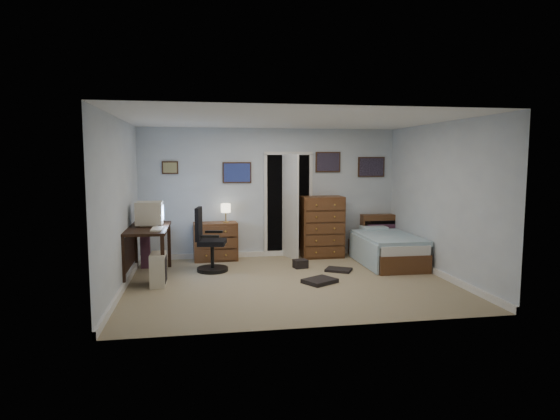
% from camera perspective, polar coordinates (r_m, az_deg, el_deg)
% --- Properties ---
extents(floor, '(5.00, 4.00, 0.02)m').
position_cam_1_polar(floor, '(7.39, 1.16, -8.82)').
color(floor, tan).
rests_on(floor, ground).
extents(computer_desk, '(0.67, 1.43, 0.82)m').
position_cam_1_polar(computer_desk, '(7.87, -16.53, -3.37)').
color(computer_desk, black).
rests_on(computer_desk, floor).
extents(crt_monitor, '(0.43, 0.40, 0.39)m').
position_cam_1_polar(crt_monitor, '(7.95, -15.62, -0.39)').
color(crt_monitor, beige).
rests_on(crt_monitor, computer_desk).
extents(keyboard, '(0.17, 0.44, 0.03)m').
position_cam_1_polar(keyboard, '(7.46, -14.77, -2.26)').
color(keyboard, beige).
rests_on(keyboard, computer_desk).
extents(pc_tower, '(0.23, 0.46, 0.49)m').
position_cam_1_polar(pc_tower, '(7.37, -14.61, -7.01)').
color(pc_tower, beige).
rests_on(pc_tower, floor).
extents(office_chair, '(0.61, 0.61, 1.10)m').
position_cam_1_polar(office_chair, '(8.08, -8.70, -4.44)').
color(office_chair, black).
rests_on(office_chair, floor).
extents(media_stack, '(0.16, 0.16, 0.78)m').
position_cam_1_polar(media_stack, '(8.57, -16.09, -4.22)').
color(media_stack, maroon).
rests_on(media_stack, floor).
extents(low_dresser, '(0.83, 0.45, 0.72)m').
position_cam_1_polar(low_dresser, '(8.92, -7.87, -3.82)').
color(low_dresser, brown).
rests_on(low_dresser, floor).
extents(table_lamp, '(0.19, 0.19, 0.35)m').
position_cam_1_polar(table_lamp, '(8.85, -6.63, 0.16)').
color(table_lamp, gold).
rests_on(table_lamp, low_dresser).
extents(doorway, '(0.96, 1.12, 2.05)m').
position_cam_1_polar(doorway, '(9.48, 0.66, 0.74)').
color(doorway, black).
rests_on(doorway, floor).
extents(tall_dresser, '(0.81, 0.48, 1.19)m').
position_cam_1_polar(tall_dresser, '(9.16, 5.13, -2.05)').
color(tall_dresser, brown).
rests_on(tall_dresser, floor).
extents(headboard_bookcase, '(0.89, 0.25, 0.80)m').
position_cam_1_polar(headboard_bookcase, '(9.70, 12.41, -2.73)').
color(headboard_bookcase, brown).
rests_on(headboard_bookcase, floor).
extents(bed, '(0.99, 1.81, 0.59)m').
position_cam_1_polar(bed, '(8.82, 12.74, -4.58)').
color(bed, brown).
rests_on(bed, floor).
extents(wall_posters, '(4.38, 0.04, 0.60)m').
position_cam_1_polar(wall_posters, '(9.19, 2.36, 5.22)').
color(wall_posters, '#331E11').
rests_on(wall_posters, floor).
extents(floor_clutter, '(1.07, 1.43, 0.15)m').
position_cam_1_polar(floor_clutter, '(7.80, 4.74, -7.66)').
color(floor_clutter, black).
rests_on(floor_clutter, floor).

